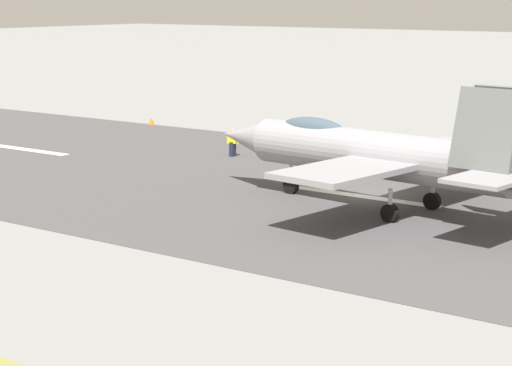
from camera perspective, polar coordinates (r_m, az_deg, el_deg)
ground_plane at (r=44.14m, az=6.82°, el=-0.88°), size 400.00×400.00×0.00m
runway_strip at (r=44.13m, az=6.84°, el=-0.87°), size 240.00×26.00×0.02m
fighter_jet at (r=41.40m, az=7.15°, el=1.81°), size 17.51×13.41×5.69m
crew_person at (r=54.93m, az=-1.41°, el=2.43°), size 0.67×0.40×1.63m
marker_cone_mid at (r=56.55m, az=11.00°, el=1.93°), size 0.44×0.44×0.55m
marker_cone_far at (r=69.09m, az=-6.29°, el=3.71°), size 0.44×0.44×0.55m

